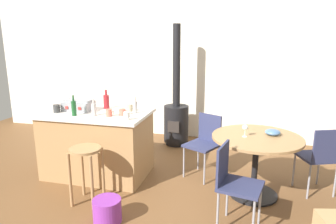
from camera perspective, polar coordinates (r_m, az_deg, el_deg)
name	(u,v)px	position (r m, az deg, el deg)	size (l,w,h in m)	color
ground_plane	(145,193)	(3.88, -4.37, -15.08)	(8.80, 8.80, 0.00)	brown
back_wall	(184,67)	(5.78, 3.12, 8.48)	(8.00, 0.10, 2.70)	silver
kitchen_island	(98,143)	(4.32, -13.21, -5.83)	(1.43, 0.88, 0.90)	#A37A4C
wooden_stool	(86,162)	(3.59, -15.30, -9.16)	(0.36, 0.36, 0.67)	#A37A4C
dining_table	(256,151)	(3.74, 16.37, -7.03)	(1.05, 1.05, 0.75)	black
folding_chair_near	(320,155)	(4.07, 26.90, -7.32)	(0.52, 0.52, 0.86)	navy
folding_chair_far	(205,141)	(4.18, 6.97, -5.43)	(0.54, 0.54, 0.86)	navy
folding_chair_left	(234,180)	(3.09, 12.38, -12.55)	(0.48, 0.48, 0.86)	navy
wood_stove	(176,116)	(5.38, 1.56, -0.84)	(0.44, 0.45, 2.12)	black
toolbox	(78,105)	(4.35, -16.64, 1.21)	(0.39, 0.28, 0.15)	gray
bottle_0	(94,109)	(3.99, -13.89, 0.50)	(0.06, 0.06, 0.22)	#B7B2AD
bottle_1	(74,108)	(4.06, -17.44, 0.77)	(0.06, 0.06, 0.27)	#194C23
bottle_2	(135,107)	(4.02, -6.30, 0.97)	(0.06, 0.06, 0.22)	#B7B2AD
bottle_3	(106,101)	(4.37, -11.62, 2.00)	(0.08, 0.08, 0.27)	maroon
cup_0	(123,112)	(3.94, -8.62, -0.01)	(0.12, 0.08, 0.09)	#DB6651
cup_1	(130,108)	(4.16, -7.23, 0.81)	(0.12, 0.08, 0.09)	tan
cup_2	(109,113)	(3.92, -11.13, -0.14)	(0.11, 0.08, 0.09)	#DB6651
cup_3	(57,108)	(4.32, -20.36, 0.63)	(0.12, 0.09, 0.11)	#383838
cup_4	(127,116)	(3.70, -7.80, -0.76)	(0.11, 0.08, 0.10)	white
wine_glass	(245,128)	(3.61, 14.44, -2.94)	(0.07, 0.07, 0.14)	silver
serving_bowl	(273,132)	(3.79, 19.26, -3.64)	(0.18, 0.18, 0.07)	#4C7099
plastic_bucket	(107,210)	(3.35, -11.48, -17.85)	(0.30, 0.30, 0.25)	purple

